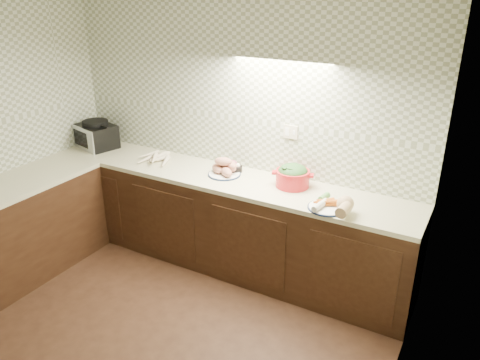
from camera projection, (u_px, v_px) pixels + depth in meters
The scene contains 8 objects.
room at pixel (86, 146), 2.77m from camera, with size 3.60×3.60×2.60m.
counter at pixel (106, 240), 4.09m from camera, with size 3.60×3.60×0.90m.
toaster_oven at pixel (96, 135), 4.94m from camera, with size 0.48×0.41×0.29m.
parsnip_pile at pixel (159, 157), 4.62m from camera, with size 0.45×0.42×0.07m.
sweet_potato_plate at pixel (225, 168), 4.26m from camera, with size 0.31×0.30×0.17m.
onion_bowl at pixel (234, 167), 4.34m from camera, with size 0.14×0.14×0.11m.
dutch_oven at pixel (293, 176), 4.00m from camera, with size 0.36×0.36×0.20m.
veg_plate at pixel (336, 204), 3.59m from camera, with size 0.38×0.32×0.14m.
Camera 1 is at (2.08, -1.85, 2.53)m, focal length 35.00 mm.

